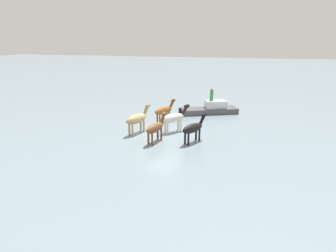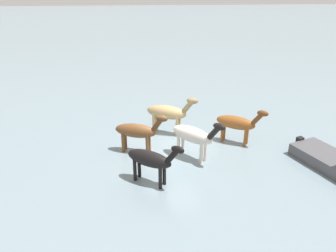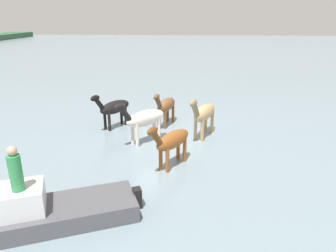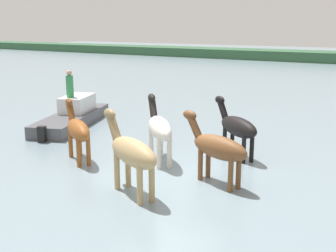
{
  "view_description": "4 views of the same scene",
  "coord_description": "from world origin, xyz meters",
  "views": [
    {
      "loc": [
        19.04,
        4.96,
        7.04
      ],
      "look_at": [
        0.4,
        0.58,
        0.85
      ],
      "focal_mm": 29.8,
      "sensor_mm": 36.0,
      "label": 1
    },
    {
      "loc": [
        1.21,
        13.48,
        7.39
      ],
      "look_at": [
        0.15,
        -0.65,
        0.96
      ],
      "focal_mm": 35.79,
      "sensor_mm": 36.0,
      "label": 2
    },
    {
      "loc": [
        -13.78,
        -1.13,
        5.35
      ],
      "look_at": [
        -0.62,
        -0.29,
        0.71
      ],
      "focal_mm": 33.7,
      "sensor_mm": 36.0,
      "label": 3
    },
    {
      "loc": [
        6.38,
        -10.03,
        4.26
      ],
      "look_at": [
        -0.67,
        0.96,
        1.15
      ],
      "focal_mm": 45.11,
      "sensor_mm": 36.0,
      "label": 4
    }
  ],
  "objects": [
    {
      "name": "boat_tender_starboard",
      "position": [
        -6.95,
        2.99,
        0.32
      ],
      "size": [
        3.43,
        5.58,
        1.36
      ],
      "rotation": [
        0.0,
        0.0,
        1.95
      ],
      "color": "#4C4C51",
      "rests_on": "ground_plane"
    },
    {
      "name": "horse_dark_mare",
      "position": [
        1.02,
        2.52,
        1.04
      ],
      "size": [
        2.24,
        1.64,
        1.89
      ],
      "rotation": [
        0.0,
        0.0,
        2.56
      ],
      "color": "black",
      "rests_on": "ground_plane"
    },
    {
      "name": "horse_pinto_flank",
      "position": [
        0.04,
        -1.88,
        1.13
      ],
      "size": [
        2.58,
        1.47,
        2.06
      ],
      "rotation": [
        0.0,
        0.0,
        2.72
      ],
      "color": "tan",
      "rests_on": "ground_plane"
    },
    {
      "name": "ground_plane",
      "position": [
        0.0,
        0.0,
        0.0
      ],
      "size": [
        160.75,
        160.75,
        0.0
      ],
      "primitive_type": "plane",
      "color": "gray"
    },
    {
      "name": "person_spotter_bow",
      "position": [
        -7.11,
        3.05,
        1.76
      ],
      "size": [
        0.32,
        0.32,
        1.19
      ],
      "color": "#338C4C",
      "rests_on": "boat_tender_starboard"
    },
    {
      "name": "horse_mid_herd",
      "position": [
        1.55,
        -0.03,
        1.05
      ],
      "size": [
        2.43,
        1.12,
        1.9
      ],
      "rotation": [
        0.0,
        0.0,
        2.83
      ],
      "color": "brown",
      "rests_on": "ground_plane"
    },
    {
      "name": "horse_rear_stallion",
      "position": [
        -3.11,
        -0.58,
        1.03
      ],
      "size": [
        2.23,
        1.6,
        1.87
      ],
      "rotation": [
        0.0,
        0.0,
        2.58
      ],
      "color": "brown",
      "rests_on": "ground_plane"
    },
    {
      "name": "horse_chestnut_trailing",
      "position": [
        -0.87,
        0.75,
        1.11
      ],
      "size": [
        2.15,
        2.09,
        2.02
      ],
      "rotation": [
        0.0,
        0.0,
        2.37
      ],
      "color": "silver",
      "rests_on": "ground_plane"
    }
  ]
}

